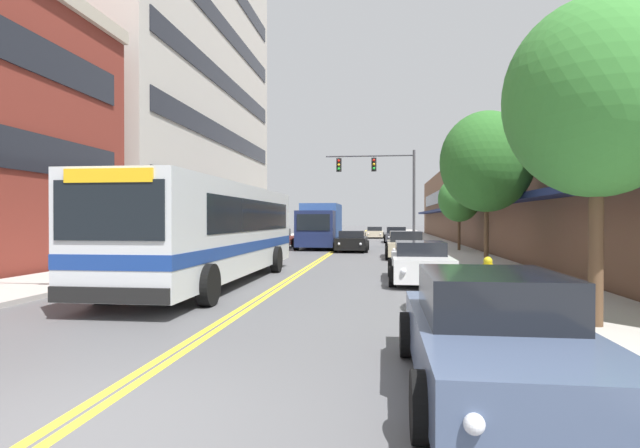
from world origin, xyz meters
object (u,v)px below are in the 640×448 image
car_red_parked_left_near (278,239)px  car_black_moving_second (352,241)px  street_tree_right_far (459,199)px  street_tree_right_near (597,99)px  fire_hydrant (488,273)px  car_champagne_moving_lead (375,233)px  traffic_signal_mast (384,179)px  car_beige_parked_right_far (406,246)px  car_white_parked_right_end (420,263)px  car_slate_blue_parked_right_foreground (494,337)px  street_tree_right_mid (486,162)px  city_bus (214,228)px  street_lamp_left_near (4,80)px  car_dark_grey_parked_right_mid (396,235)px  car_navy_parked_left_far (256,243)px  box_truck (320,226)px

car_red_parked_left_near → car_black_moving_second: (5.55, -3.34, 0.00)m
car_red_parked_left_near → car_black_moving_second: size_ratio=0.92×
street_tree_right_far → street_tree_right_near: bearing=-92.3°
fire_hydrant → car_black_moving_second: bearing=105.0°
car_red_parked_left_near → car_champagne_moving_lead: car_red_parked_left_near is taller
car_black_moving_second → street_tree_right_far: size_ratio=0.99×
traffic_signal_mast → street_tree_right_near: traffic_signal_mast is taller
car_beige_parked_right_far → car_white_parked_right_end: bearing=-89.9°
car_slate_blue_parked_right_foreground → car_champagne_moving_lead: 48.71m
car_white_parked_right_end → street_tree_right_mid: street_tree_right_mid is taller
city_bus → car_white_parked_right_end: bearing=8.8°
car_beige_parked_right_far → street_tree_right_near: size_ratio=0.80×
city_bus → street_tree_right_mid: street_tree_right_mid is taller
car_red_parked_left_near → street_lamp_left_near: bearing=-91.5°
car_champagne_moving_lead → car_black_moving_second: 22.95m
car_beige_parked_right_far → fire_hydrant: car_beige_parked_right_far is taller
car_dark_grey_parked_right_mid → street_tree_right_far: size_ratio=0.97×
car_slate_blue_parked_right_foreground → street_tree_right_far: bearing=82.5°
street_tree_right_mid → fire_hydrant: size_ratio=6.69×
car_red_parked_left_near → street_tree_right_far: bearing=-16.0°
car_black_moving_second → traffic_signal_mast: size_ratio=0.67×
car_champagne_moving_lead → city_bus: bearing=-96.5°
street_tree_right_far → fire_hydrant: bearing=-96.0°
car_navy_parked_left_far → car_black_moving_second: (5.52, 3.05, 0.01)m
box_truck → car_red_parked_left_near: bearing=170.5°
street_lamp_left_near → fire_hydrant: size_ratio=9.73×
street_tree_right_near → fire_hydrant: (-0.93, 4.57, -3.59)m
car_dark_grey_parked_right_mid → street_lamp_left_near: size_ratio=0.52×
car_slate_blue_parked_right_foreground → car_dark_grey_parked_right_mid: (-0.14, 38.42, -0.01)m
traffic_signal_mast → street_tree_right_mid: (3.77, -15.05, -0.61)m
car_champagne_moving_lead → street_tree_right_mid: (4.71, -35.54, 3.60)m
car_dark_grey_parked_right_mid → street_tree_right_mid: bearing=-84.0°
car_dark_grey_parked_right_mid → fire_hydrant: size_ratio=5.01×
car_beige_parked_right_far → car_champagne_moving_lead: (-2.08, 28.06, -0.07)m
car_navy_parked_left_far → street_tree_right_mid: 15.24m
city_bus → street_tree_right_mid: size_ratio=2.07×
car_beige_parked_right_far → car_champagne_moving_lead: car_beige_parked_right_far is taller
street_tree_right_near → city_bus: bearing=146.4°
car_beige_parked_right_far → street_tree_right_far: size_ratio=1.02×
car_dark_grey_parked_right_mid → car_black_moving_second: 13.06m
car_dark_grey_parked_right_mid → street_lamp_left_near: bearing=-105.0°
box_truck → street_tree_right_far: bearing=-18.2°
car_beige_parked_right_far → car_dark_grey_parked_right_mid: bearing=90.1°
car_dark_grey_parked_right_mid → car_black_moving_second: (-3.11, -12.68, -0.01)m
traffic_signal_mast → car_champagne_moving_lead: bearing=92.6°
car_champagne_moving_lead → street_tree_right_far: street_tree_right_far is taller
car_dark_grey_parked_right_mid → box_truck: size_ratio=0.65×
traffic_signal_mast → street_lamp_left_near: 25.71m
car_black_moving_second → box_truck: size_ratio=0.67×
street_tree_right_near → car_black_moving_second: bearing=104.3°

